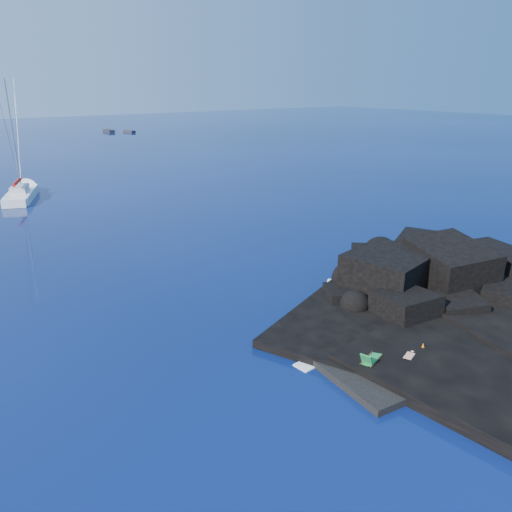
{
  "coord_description": "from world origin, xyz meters",
  "views": [
    {
      "loc": [
        -14.22,
        -13.03,
        13.12
      ],
      "look_at": [
        4.45,
        12.73,
        2.0
      ],
      "focal_mm": 35.0,
      "sensor_mm": 36.0,
      "label": 1
    }
  ],
  "objects_px": {
    "marker_cone": "(423,348)",
    "distant_boat_b": "(129,132)",
    "sailboat": "(22,199)",
    "deck_chair": "(372,356)",
    "distant_boat_a": "(109,132)",
    "sunbather": "(409,357)"
  },
  "relations": [
    {
      "from": "distant_boat_b",
      "to": "sailboat",
      "type": "bearing_deg",
      "value": -133.25
    },
    {
      "from": "deck_chair",
      "to": "marker_cone",
      "type": "height_order",
      "value": "deck_chair"
    },
    {
      "from": "sailboat",
      "to": "distant_boat_b",
      "type": "relative_size",
      "value": 3.26
    },
    {
      "from": "sailboat",
      "to": "sunbather",
      "type": "height_order",
      "value": "sailboat"
    },
    {
      "from": "deck_chair",
      "to": "marker_cone",
      "type": "distance_m",
      "value": 3.09
    },
    {
      "from": "sailboat",
      "to": "marker_cone",
      "type": "height_order",
      "value": "sailboat"
    },
    {
      "from": "sailboat",
      "to": "deck_chair",
      "type": "bearing_deg",
      "value": -63.29
    },
    {
      "from": "sailboat",
      "to": "distant_boat_a",
      "type": "bearing_deg",
      "value": 83.87
    },
    {
      "from": "distant_boat_a",
      "to": "distant_boat_b",
      "type": "distance_m",
      "value": 6.0
    },
    {
      "from": "distant_boat_b",
      "to": "deck_chair",
      "type": "bearing_deg",
      "value": -119.54
    },
    {
      "from": "sunbather",
      "to": "distant_boat_a",
      "type": "relative_size",
      "value": 0.36
    },
    {
      "from": "marker_cone",
      "to": "distant_boat_b",
      "type": "bearing_deg",
      "value": 74.09
    },
    {
      "from": "sunbather",
      "to": "marker_cone",
      "type": "bearing_deg",
      "value": -14.46
    },
    {
      "from": "sailboat",
      "to": "distant_boat_b",
      "type": "xyz_separation_m",
      "value": [
        42.73,
        71.11,
        0.0
      ]
    },
    {
      "from": "deck_chair",
      "to": "sunbather",
      "type": "height_order",
      "value": "deck_chair"
    },
    {
      "from": "sailboat",
      "to": "marker_cone",
      "type": "xyz_separation_m",
      "value": [
        8.04,
        -50.61,
        0.6
      ]
    },
    {
      "from": "sunbather",
      "to": "distant_boat_b",
      "type": "bearing_deg",
      "value": 53.36
    },
    {
      "from": "marker_cone",
      "to": "distant_boat_a",
      "type": "bearing_deg",
      "value": 76.39
    },
    {
      "from": "distant_boat_a",
      "to": "sunbather",
      "type": "bearing_deg",
      "value": -104.85
    },
    {
      "from": "deck_chair",
      "to": "sailboat",
      "type": "bearing_deg",
      "value": 77.47
    },
    {
      "from": "deck_chair",
      "to": "distant_boat_a",
      "type": "bearing_deg",
      "value": 56.74
    },
    {
      "from": "marker_cone",
      "to": "distant_boat_b",
      "type": "xyz_separation_m",
      "value": [
        34.69,
        121.71,
        -0.6
      ]
    }
  ]
}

